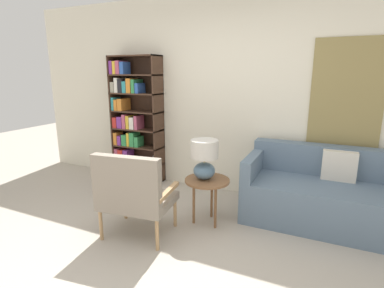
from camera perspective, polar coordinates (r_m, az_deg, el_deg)
The scene contains 7 objects.
ground_plane at distance 2.89m, azimuth -9.62°, elevation -22.00°, with size 14.00×14.00×0.00m, color #B2A899.
wall_back at distance 4.18m, azimuth 5.91°, elevation 9.07°, with size 6.40×0.08×2.70m.
bookshelf at distance 4.71m, azimuth -11.38°, elevation 4.77°, with size 0.79×0.30×1.91m.
armchair at distance 3.07m, azimuth -11.22°, elevation -8.93°, with size 0.77×0.65×0.91m.
couch at distance 3.75m, azimuth 25.74°, elevation -9.03°, with size 1.97×0.85×0.83m.
side_table at distance 3.35m, azimuth 2.91°, elevation -7.69°, with size 0.50×0.50×0.52m.
table_lamp at distance 3.27m, azimuth 2.37°, elevation -2.48°, with size 0.30×0.30×0.44m.
Camera 1 is at (1.37, -1.92, 1.67)m, focal length 28.00 mm.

